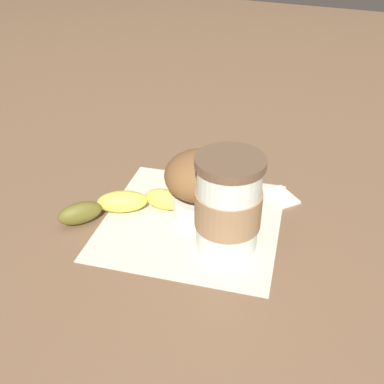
{
  "coord_description": "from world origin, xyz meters",
  "views": [
    {
      "loc": [
        -0.21,
        0.45,
        0.37
      ],
      "look_at": [
        0.0,
        0.0,
        0.05
      ],
      "focal_mm": 42.0,
      "sensor_mm": 36.0,
      "label": 1
    }
  ],
  "objects": [
    {
      "name": "ground_plane",
      "position": [
        0.0,
        0.0,
        0.0
      ],
      "size": [
        3.0,
        3.0,
        0.0
      ],
      "primitive_type": "plane",
      "color": "brown"
    },
    {
      "name": "paper_napkin",
      "position": [
        0.0,
        0.0,
        0.0
      ],
      "size": [
        0.27,
        0.27,
        0.0
      ],
      "primitive_type": "cube",
      "rotation": [
        0.0,
        0.0,
        0.18
      ],
      "color": "beige",
      "rests_on": "ground_plane"
    },
    {
      "name": "coffee_cup",
      "position": [
        -0.06,
        0.03,
        0.06
      ],
      "size": [
        0.08,
        0.08,
        0.12
      ],
      "color": "silver",
      "rests_on": "paper_napkin"
    },
    {
      "name": "muffin",
      "position": [
        -0.01,
        -0.02,
        0.05
      ],
      "size": [
        0.1,
        0.1,
        0.09
      ],
      "color": "white",
      "rests_on": "paper_napkin"
    },
    {
      "name": "banana",
      "position": [
        0.09,
        0.03,
        0.02
      ],
      "size": [
        0.15,
        0.12,
        0.03
      ],
      "color": "#D6CC4C",
      "rests_on": "paper_napkin"
    },
    {
      "name": "sugar_packet",
      "position": [
        -0.1,
        -0.11,
        0.0
      ],
      "size": [
        0.06,
        0.06,
        0.01
      ],
      "primitive_type": "cube",
      "rotation": [
        0.0,
        0.0,
        2.45
      ],
      "color": "white",
      "rests_on": "ground_plane"
    }
  ]
}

